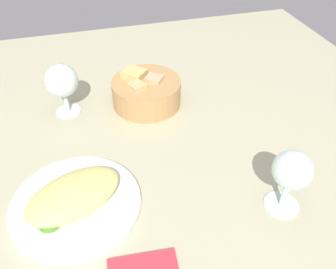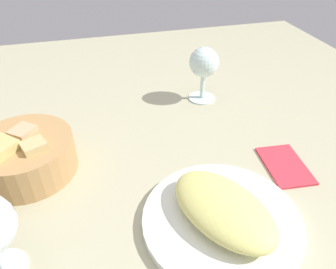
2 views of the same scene
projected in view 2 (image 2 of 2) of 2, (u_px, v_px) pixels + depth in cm
name	position (u px, v px, depth cm)	size (l,w,h in cm)	color
ground_plane	(150.00, 167.00, 59.87)	(140.00, 140.00, 2.00)	#B2AE8C
plate	(222.00, 220.00, 47.82)	(23.61, 23.61, 1.40)	white
omelette	(223.00, 208.00, 46.24)	(17.64, 10.47, 3.94)	#DBD575
lettuce_garnish	(260.00, 234.00, 44.24)	(3.86, 3.86, 1.38)	#4B852C
bread_basket	(24.00, 155.00, 55.57)	(17.03, 17.03, 8.14)	tan
wine_glass_near	(204.00, 65.00, 73.32)	(6.84, 6.84, 12.78)	silver
folded_napkin	(285.00, 165.00, 58.31)	(11.00, 7.00, 0.80)	#DB3240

